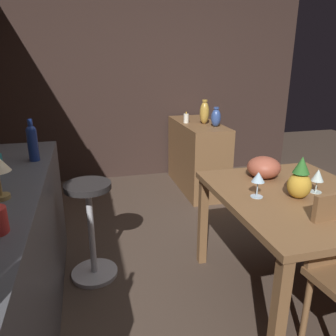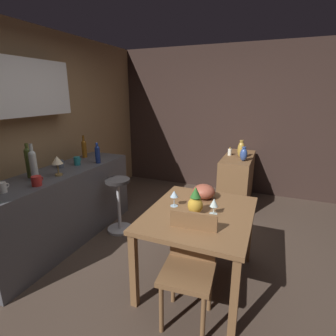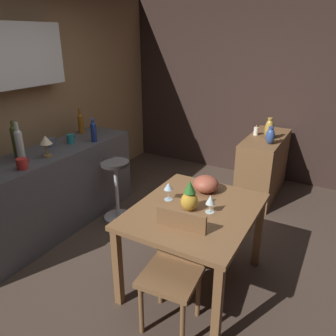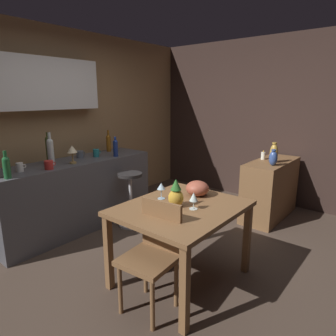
{
  "view_description": "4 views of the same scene",
  "coord_description": "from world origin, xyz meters",
  "px_view_note": "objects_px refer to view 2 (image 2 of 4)",
  "views": [
    {
      "loc": [
        -1.75,
        1.0,
        1.52
      ],
      "look_at": [
        0.42,
        0.45,
        0.78
      ],
      "focal_mm": 34.86,
      "sensor_mm": 36.0,
      "label": 1
    },
    {
      "loc": [
        -2.3,
        -0.79,
        1.8
      ],
      "look_at": [
        0.49,
        0.36,
        0.92
      ],
      "focal_mm": 27.86,
      "sensor_mm": 36.0,
      "label": 2
    },
    {
      "loc": [
        -2.3,
        -1.18,
        2.05
      ],
      "look_at": [
        0.28,
        0.28,
        0.84
      ],
      "focal_mm": 34.99,
      "sensor_mm": 36.0,
      "label": 3
    },
    {
      "loc": [
        -2.17,
        -1.72,
        1.7
      ],
      "look_at": [
        0.49,
        0.47,
        0.86
      ],
      "focal_mm": 31.61,
      "sensor_mm": 36.0,
      "label": 4
    }
  ],
  "objects_px": {
    "wine_bottle_olive": "(29,161)",
    "wine_bottle_cobalt": "(97,153)",
    "pineapple_centerpiece": "(195,202)",
    "wine_bottle_amber": "(84,148)",
    "vase_ceramic_blue": "(244,154)",
    "dining_table": "(199,221)",
    "wine_glass_right": "(214,203)",
    "cup_teal": "(77,161)",
    "counter_lamp": "(57,161)",
    "wine_bottle_clear": "(33,164)",
    "cup_red": "(37,181)",
    "chair_near_window": "(189,264)",
    "wine_glass_left": "(174,195)",
    "vase_brass": "(241,150)",
    "bar_stool": "(119,204)",
    "cup_slate": "(60,164)",
    "cup_white": "(2,187)",
    "pillar_candle_tall": "(230,152)",
    "fruit_bowl": "(204,192)"
  },
  "relations": [
    {
      "from": "wine_bottle_olive",
      "to": "counter_lamp",
      "type": "bearing_deg",
      "value": -52.86
    },
    {
      "from": "dining_table",
      "to": "pillar_candle_tall",
      "type": "xyz_separation_m",
      "value": [
        2.05,
        0.08,
        0.22
      ]
    },
    {
      "from": "wine_bottle_olive",
      "to": "wine_bottle_cobalt",
      "type": "bearing_deg",
      "value": -20.73
    },
    {
      "from": "dining_table",
      "to": "wine_glass_right",
      "type": "distance_m",
      "value": 0.23
    },
    {
      "from": "wine_glass_right",
      "to": "wine_bottle_olive",
      "type": "xyz_separation_m",
      "value": [
        -0.2,
        1.99,
        0.24
      ]
    },
    {
      "from": "cup_teal",
      "to": "wine_glass_right",
      "type": "bearing_deg",
      "value": -102.23
    },
    {
      "from": "pineapple_centerpiece",
      "to": "wine_bottle_amber",
      "type": "height_order",
      "value": "wine_bottle_amber"
    },
    {
      "from": "wine_bottle_olive",
      "to": "wine_bottle_clear",
      "type": "relative_size",
      "value": 0.97
    },
    {
      "from": "cup_teal",
      "to": "wine_bottle_clear",
      "type": "bearing_deg",
      "value": -179.56
    },
    {
      "from": "dining_table",
      "to": "vase_ceramic_blue",
      "type": "relative_size",
      "value": 5.25
    },
    {
      "from": "wine_bottle_clear",
      "to": "chair_near_window",
      "type": "bearing_deg",
      "value": -96.13
    },
    {
      "from": "chair_near_window",
      "to": "wine_bottle_clear",
      "type": "relative_size",
      "value": 2.25
    },
    {
      "from": "wine_glass_left",
      "to": "pineapple_centerpiece",
      "type": "bearing_deg",
      "value": -107.08
    },
    {
      "from": "cup_red",
      "to": "dining_table",
      "type": "bearing_deg",
      "value": -77.16
    },
    {
      "from": "pineapple_centerpiece",
      "to": "wine_bottle_clear",
      "type": "height_order",
      "value": "wine_bottle_clear"
    },
    {
      "from": "dining_table",
      "to": "vase_ceramic_blue",
      "type": "height_order",
      "value": "vase_ceramic_blue"
    },
    {
      "from": "wine_bottle_clear",
      "to": "cup_red",
      "type": "xyz_separation_m",
      "value": [
        -0.12,
        -0.16,
        -0.13
      ]
    },
    {
      "from": "fruit_bowl",
      "to": "wine_bottle_amber",
      "type": "xyz_separation_m",
      "value": [
        0.45,
        1.88,
        0.22
      ]
    },
    {
      "from": "pineapple_centerpiece",
      "to": "fruit_bowl",
      "type": "relative_size",
      "value": 1.11
    },
    {
      "from": "dining_table",
      "to": "wine_bottle_cobalt",
      "type": "height_order",
      "value": "wine_bottle_cobalt"
    },
    {
      "from": "chair_near_window",
      "to": "wine_bottle_olive",
      "type": "distance_m",
      "value": 2.01
    },
    {
      "from": "wine_bottle_amber",
      "to": "cup_slate",
      "type": "xyz_separation_m",
      "value": [
        -0.55,
        -0.07,
        -0.09
      ]
    },
    {
      "from": "wine_bottle_amber",
      "to": "vase_brass",
      "type": "bearing_deg",
      "value": -60.43
    },
    {
      "from": "wine_bottle_amber",
      "to": "pillar_candle_tall",
      "type": "bearing_deg",
      "value": -55.74
    },
    {
      "from": "wine_bottle_olive",
      "to": "vase_ceramic_blue",
      "type": "relative_size",
      "value": 1.78
    },
    {
      "from": "counter_lamp",
      "to": "pillar_candle_tall",
      "type": "height_order",
      "value": "counter_lamp"
    },
    {
      "from": "wine_bottle_cobalt",
      "to": "pineapple_centerpiece",
      "type": "bearing_deg",
      "value": -112.52
    },
    {
      "from": "wine_bottle_amber",
      "to": "pillar_candle_tall",
      "type": "height_order",
      "value": "wine_bottle_amber"
    },
    {
      "from": "dining_table",
      "to": "wine_glass_right",
      "type": "bearing_deg",
      "value": -86.42
    },
    {
      "from": "wine_bottle_cobalt",
      "to": "wine_bottle_olive",
      "type": "height_order",
      "value": "wine_bottle_olive"
    },
    {
      "from": "cup_red",
      "to": "counter_lamp",
      "type": "bearing_deg",
      "value": 8.39
    },
    {
      "from": "chair_near_window",
      "to": "vase_ceramic_blue",
      "type": "distance_m",
      "value": 2.23
    },
    {
      "from": "dining_table",
      "to": "wine_bottle_olive",
      "type": "bearing_deg",
      "value": 95.96
    },
    {
      "from": "pillar_candle_tall",
      "to": "cup_red",
      "type": "bearing_deg",
      "value": 147.97
    },
    {
      "from": "cup_white",
      "to": "vase_brass",
      "type": "distance_m",
      "value": 3.15
    },
    {
      "from": "dining_table",
      "to": "bar_stool",
      "type": "height_order",
      "value": "dining_table"
    },
    {
      "from": "wine_bottle_cobalt",
      "to": "wine_bottle_clear",
      "type": "height_order",
      "value": "wine_bottle_clear"
    },
    {
      "from": "chair_near_window",
      "to": "wine_bottle_clear",
      "type": "distance_m",
      "value": 1.89
    },
    {
      "from": "wine_bottle_cobalt",
      "to": "cup_slate",
      "type": "distance_m",
      "value": 0.48
    },
    {
      "from": "cup_slate",
      "to": "cup_red",
      "type": "xyz_separation_m",
      "value": [
        -0.6,
        -0.28,
        0.0
      ]
    },
    {
      "from": "wine_bottle_amber",
      "to": "cup_red",
      "type": "relative_size",
      "value": 2.43
    },
    {
      "from": "bar_stool",
      "to": "wine_bottle_olive",
      "type": "bearing_deg",
      "value": 140.32
    },
    {
      "from": "wine_glass_left",
      "to": "wine_bottle_clear",
      "type": "distance_m",
      "value": 1.52
    },
    {
      "from": "cup_slate",
      "to": "cup_white",
      "type": "bearing_deg",
      "value": -170.89
    },
    {
      "from": "fruit_bowl",
      "to": "pillar_candle_tall",
      "type": "bearing_deg",
      "value": 0.9
    },
    {
      "from": "wine_bottle_olive",
      "to": "wine_bottle_amber",
      "type": "xyz_separation_m",
      "value": [
        0.98,
        0.07,
        -0.05
      ]
    },
    {
      "from": "pineapple_centerpiece",
      "to": "vase_brass",
      "type": "relative_size",
      "value": 0.93
    },
    {
      "from": "wine_glass_right",
      "to": "cup_white",
      "type": "height_order",
      "value": "cup_white"
    },
    {
      "from": "wine_glass_right",
      "to": "counter_lamp",
      "type": "distance_m",
      "value": 1.77
    },
    {
      "from": "wine_glass_right",
      "to": "wine_bottle_olive",
      "type": "bearing_deg",
      "value": 95.81
    }
  ]
}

